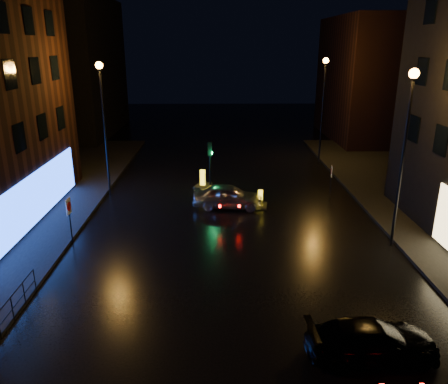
{
  "coord_description": "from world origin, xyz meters",
  "views": [
    {
      "loc": [
        -0.76,
        -13.35,
        9.34
      ],
      "look_at": [
        -0.43,
        5.94,
        2.8
      ],
      "focal_mm": 35.0,
      "sensor_mm": 36.0,
      "label": 1
    }
  ],
  "objects": [
    {
      "name": "street_lamp_lfar",
      "position": [
        -7.8,
        14.0,
        5.56
      ],
      "size": [
        0.44,
        0.44,
        8.37
      ],
      "color": "black",
      "rests_on": "ground"
    },
    {
      "name": "road_sign_left",
      "position": [
        -7.9,
        6.36,
        1.77
      ],
      "size": [
        0.08,
        0.57,
        2.36
      ],
      "rotation": [
        0.0,
        0.0,
        -0.03
      ],
      "color": "black",
      "rests_on": "ground"
    },
    {
      "name": "building_far_left",
      "position": [
        -16.0,
        35.0,
        7.0
      ],
      "size": [
        8.0,
        16.0,
        14.0
      ],
      "primitive_type": "cube",
      "color": "black",
      "rests_on": "ground"
    },
    {
      "name": "bollard_far",
      "position": [
        -1.74,
        15.43,
        0.26
      ],
      "size": [
        1.31,
        1.59,
        1.2
      ],
      "rotation": [
        0.0,
        0.0,
        -0.34
      ],
      "color": "black",
      "rests_on": "ground"
    },
    {
      "name": "building_far_right",
      "position": [
        15.0,
        32.0,
        6.0
      ],
      "size": [
        8.0,
        14.0,
        12.0
      ],
      "primitive_type": "cube",
      "color": "black",
      "rests_on": "ground"
    },
    {
      "name": "silver_hatchback",
      "position": [
        -0.08,
        11.32,
        0.71
      ],
      "size": [
        4.33,
        2.06,
        1.43
      ],
      "primitive_type": "imported",
      "rotation": [
        0.0,
        0.0,
        1.48
      ],
      "color": "#9DA0A4",
      "rests_on": "ground"
    },
    {
      "name": "ground",
      "position": [
        0.0,
        0.0,
        0.0
      ],
      "size": [
        120.0,
        120.0,
        0.0
      ],
      "primitive_type": "plane",
      "color": "black",
      "rests_on": "ground"
    },
    {
      "name": "street_lamp_rnear",
      "position": [
        7.8,
        6.0,
        5.56
      ],
      "size": [
        0.44,
        0.44,
        8.37
      ],
      "color": "black",
      "rests_on": "ground"
    },
    {
      "name": "road_sign_right",
      "position": [
        6.5,
        13.05,
        1.56
      ],
      "size": [
        0.14,
        0.5,
        2.08
      ],
      "rotation": [
        0.0,
        0.0,
        2.95
      ],
      "color": "black",
      "rests_on": "ground"
    },
    {
      "name": "dark_sedan",
      "position": [
        4.05,
        -2.06,
        0.6
      ],
      "size": [
        4.23,
        1.91,
        1.2
      ],
      "primitive_type": "imported",
      "rotation": [
        0.0,
        0.0,
        1.63
      ],
      "color": "black",
      "rests_on": "ground"
    },
    {
      "name": "bollard_near",
      "position": [
        1.86,
        11.42,
        0.23
      ],
      "size": [
        0.97,
        1.3,
        1.05
      ],
      "rotation": [
        0.0,
        0.0,
        -0.16
      ],
      "color": "black",
      "rests_on": "ground"
    },
    {
      "name": "street_lamp_rfar",
      "position": [
        7.8,
        22.0,
        5.56
      ],
      "size": [
        0.44,
        0.44,
        8.37
      ],
      "color": "black",
      "rests_on": "ground"
    },
    {
      "name": "traffic_signal",
      "position": [
        -1.2,
        14.0,
        0.5
      ],
      "size": [
        1.4,
        2.4,
        3.45
      ],
      "color": "black",
      "rests_on": "ground"
    }
  ]
}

